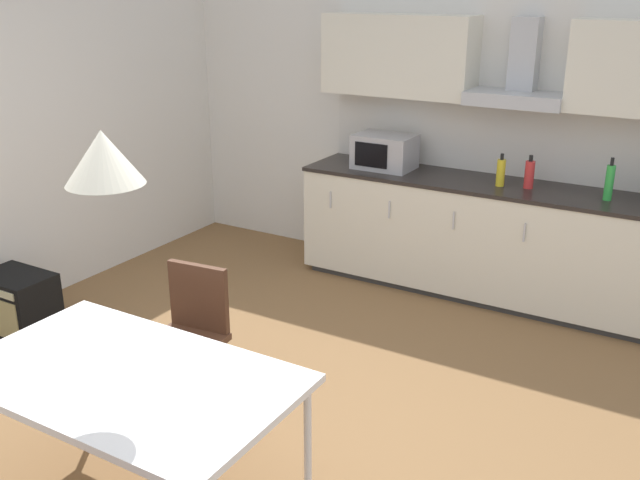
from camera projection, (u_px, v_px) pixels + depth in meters
ground_plane at (224, 444)px, 3.91m from camera, size 7.29×8.96×0.02m
wall_back at (442, 109)px, 5.89m from camera, size 5.83×0.10×2.78m
kitchen_counter at (499, 241)px, 5.59m from camera, size 3.24×0.66×0.92m
backsplash_tile at (519, 143)px, 5.59m from camera, size 3.22×0.02×0.54m
upper_wall_cabinets at (521, 64)px, 5.25m from camera, size 3.22×0.40×0.63m
microwave at (385, 152)px, 5.87m from camera, size 0.48×0.35×0.28m
bottle_red at (529, 174)px, 5.31m from camera, size 0.07×0.07×0.25m
bottle_yellow at (501, 172)px, 5.37m from camera, size 0.06×0.06×0.25m
bottle_green at (609, 182)px, 5.01m from camera, size 0.06×0.06×0.31m
dining_table at (127, 382)px, 3.18m from camera, size 1.53×0.90×0.74m
chair_far_left at (190, 325)px, 4.07m from camera, size 0.44×0.44×0.87m
guitar_amp at (18, 303)px, 5.09m from camera, size 0.52×0.37×0.44m
pendant_lamp at (103, 157)px, 2.83m from camera, size 0.32×0.32×0.22m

